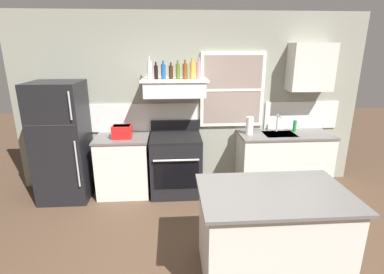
% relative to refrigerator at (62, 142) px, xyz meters
% --- Properties ---
extents(back_wall, '(5.40, 0.11, 2.70)m').
position_rel_refrigerator_xyz_m(back_wall, '(1.93, 0.39, 0.48)').
color(back_wall, gray).
rests_on(back_wall, ground_plane).
extents(refrigerator, '(0.70, 0.72, 1.74)m').
position_rel_refrigerator_xyz_m(refrigerator, '(0.00, 0.00, 0.00)').
color(refrigerator, black).
rests_on(refrigerator, ground_plane).
extents(counter_left_of_stove, '(0.79, 0.63, 0.91)m').
position_rel_refrigerator_xyz_m(counter_left_of_stove, '(0.85, 0.06, -0.41)').
color(counter_left_of_stove, silver).
rests_on(counter_left_of_stove, ground_plane).
extents(toaster, '(0.30, 0.20, 0.19)m').
position_rel_refrigerator_xyz_m(toaster, '(0.87, -0.00, 0.14)').
color(toaster, red).
rests_on(toaster, counter_left_of_stove).
extents(stove_range, '(0.76, 0.69, 1.09)m').
position_rel_refrigerator_xyz_m(stove_range, '(1.65, 0.02, -0.40)').
color(stove_range, black).
rests_on(stove_range, ground_plane).
extents(range_hood_shelf, '(0.96, 0.52, 0.24)m').
position_rel_refrigerator_xyz_m(range_hood_shelf, '(1.65, 0.12, 0.76)').
color(range_hood_shelf, silver).
extents(bottle_clear_tall, '(0.06, 0.06, 0.32)m').
position_rel_refrigerator_xyz_m(bottle_clear_tall, '(1.30, 0.15, 1.01)').
color(bottle_clear_tall, silver).
rests_on(bottle_clear_tall, range_hood_shelf).
extents(bottle_balsamic_dark, '(0.06, 0.06, 0.24)m').
position_rel_refrigerator_xyz_m(bottle_balsamic_dark, '(1.39, 0.12, 0.98)').
color(bottle_balsamic_dark, black).
rests_on(bottle_balsamic_dark, range_hood_shelf).
extents(bottle_blue_liqueur, '(0.07, 0.07, 0.26)m').
position_rel_refrigerator_xyz_m(bottle_blue_liqueur, '(1.49, 0.12, 0.99)').
color(bottle_blue_liqueur, '#1E478C').
rests_on(bottle_blue_liqueur, range_hood_shelf).
extents(bottle_brown_stout, '(0.06, 0.06, 0.23)m').
position_rel_refrigerator_xyz_m(bottle_brown_stout, '(1.60, 0.15, 0.98)').
color(bottle_brown_stout, '#381E0F').
rests_on(bottle_brown_stout, range_hood_shelf).
extents(bottle_olive_oil_square, '(0.06, 0.06, 0.27)m').
position_rel_refrigerator_xyz_m(bottle_olive_oil_square, '(1.70, 0.12, 0.99)').
color(bottle_olive_oil_square, '#4C601E').
rests_on(bottle_olive_oil_square, range_hood_shelf).
extents(bottle_amber_wine, '(0.07, 0.07, 0.27)m').
position_rel_refrigerator_xyz_m(bottle_amber_wine, '(1.80, 0.10, 0.99)').
color(bottle_amber_wine, brown).
rests_on(bottle_amber_wine, range_hood_shelf).
extents(bottle_champagne_gold_foil, '(0.08, 0.08, 0.30)m').
position_rel_refrigerator_xyz_m(bottle_champagne_gold_foil, '(1.91, 0.12, 1.00)').
color(bottle_champagne_gold_foil, '#B29333').
rests_on(bottle_champagne_gold_foil, range_hood_shelf).
extents(bottle_rose_pink, '(0.07, 0.07, 0.30)m').
position_rel_refrigerator_xyz_m(bottle_rose_pink, '(2.00, 0.12, 1.00)').
color(bottle_rose_pink, '#C67F84').
rests_on(bottle_rose_pink, range_hood_shelf).
extents(counter_right_with_sink, '(1.43, 0.63, 0.91)m').
position_rel_refrigerator_xyz_m(counter_right_with_sink, '(3.35, 0.06, -0.41)').
color(counter_right_with_sink, silver).
rests_on(counter_right_with_sink, ground_plane).
extents(sink_faucet, '(0.03, 0.17, 0.28)m').
position_rel_refrigerator_xyz_m(sink_faucet, '(3.25, 0.16, 0.22)').
color(sink_faucet, silver).
rests_on(sink_faucet, counter_right_with_sink).
extents(paper_towel_roll, '(0.11, 0.11, 0.27)m').
position_rel_refrigerator_xyz_m(paper_towel_roll, '(2.78, 0.06, 0.18)').
color(paper_towel_roll, white).
rests_on(paper_towel_roll, counter_right_with_sink).
extents(dish_soap_bottle, '(0.06, 0.06, 0.18)m').
position_rel_refrigerator_xyz_m(dish_soap_bottle, '(3.53, 0.16, 0.13)').
color(dish_soap_bottle, '#268C3F').
rests_on(dish_soap_bottle, counter_right_with_sink).
extents(kitchen_island, '(1.40, 0.90, 0.91)m').
position_rel_refrigerator_xyz_m(kitchen_island, '(2.54, -1.80, -0.41)').
color(kitchen_island, silver).
rests_on(kitchen_island, ground_plane).
extents(upper_cabinet_right, '(0.64, 0.32, 0.70)m').
position_rel_refrigerator_xyz_m(upper_cabinet_right, '(3.70, 0.20, 1.03)').
color(upper_cabinet_right, silver).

